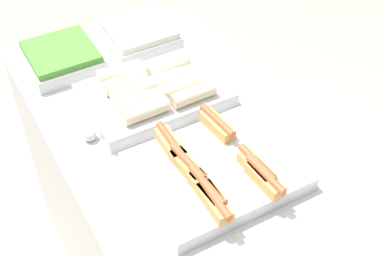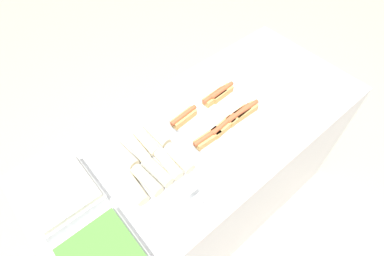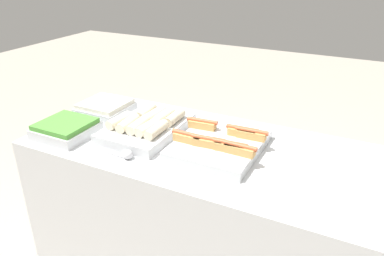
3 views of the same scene
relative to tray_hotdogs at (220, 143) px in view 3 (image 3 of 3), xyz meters
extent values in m
cube|color=silver|center=(-0.05, 0.00, -0.50)|extent=(1.75, 0.77, 0.94)
cube|color=silver|center=(0.00, 0.00, -0.01)|extent=(0.37, 0.45, 0.05)
cube|color=tan|center=(-0.13, 0.08, 0.03)|extent=(0.14, 0.06, 0.04)
cylinder|color=#C15633|center=(-0.13, 0.08, 0.05)|extent=(0.15, 0.03, 0.02)
cube|color=tan|center=(0.12, 0.08, 0.03)|extent=(0.14, 0.05, 0.04)
cylinder|color=#C15633|center=(0.12, 0.08, 0.05)|extent=(0.15, 0.03, 0.02)
cube|color=tan|center=(0.12, -0.08, 0.03)|extent=(0.13, 0.05, 0.04)
cylinder|color=#C15633|center=(0.12, -0.08, 0.05)|extent=(0.15, 0.03, 0.02)
cube|color=tan|center=(-0.13, -0.08, 0.03)|extent=(0.13, 0.05, 0.04)
cylinder|color=#C15633|center=(-0.13, -0.08, 0.05)|extent=(0.15, 0.03, 0.02)
cube|color=tan|center=(0.07, 0.09, 0.03)|extent=(0.14, 0.05, 0.04)
cylinder|color=#C15633|center=(0.07, 0.09, 0.05)|extent=(0.15, 0.03, 0.02)
cube|color=tan|center=(0.07, -0.08, 0.03)|extent=(0.14, 0.05, 0.04)
cylinder|color=#C15633|center=(0.07, -0.08, 0.05)|extent=(0.15, 0.03, 0.02)
cube|color=tan|center=(-0.03, -0.08, 0.03)|extent=(0.14, 0.06, 0.04)
cylinder|color=#C15633|center=(-0.03, -0.08, 0.05)|extent=(0.15, 0.04, 0.02)
cube|color=silver|center=(-0.40, 0.00, -0.01)|extent=(0.32, 0.47, 0.05)
cylinder|color=beige|center=(-0.46, -0.08, 0.04)|extent=(0.06, 0.15, 0.05)
cylinder|color=beige|center=(-0.40, -0.07, 0.04)|extent=(0.06, 0.15, 0.05)
cylinder|color=beige|center=(-0.34, -0.08, 0.04)|extent=(0.06, 0.15, 0.05)
cylinder|color=beige|center=(-0.29, 0.09, 0.04)|extent=(0.05, 0.15, 0.05)
cylinder|color=beige|center=(-0.46, 0.09, 0.04)|extent=(0.06, 0.15, 0.05)
cylinder|color=beige|center=(-0.40, 0.08, 0.04)|extent=(0.06, 0.15, 0.05)
cylinder|color=beige|center=(-0.29, -0.08, 0.04)|extent=(0.05, 0.15, 0.05)
cylinder|color=beige|center=(-0.35, 0.08, 0.04)|extent=(0.05, 0.15, 0.05)
cylinder|color=beige|center=(-0.51, -0.07, 0.04)|extent=(0.06, 0.15, 0.05)
cube|color=silver|center=(-0.74, -0.20, -0.01)|extent=(0.26, 0.25, 0.05)
cube|color=#4C9338|center=(-0.74, -0.20, 0.03)|extent=(0.24, 0.23, 0.02)
cube|color=silver|center=(-0.74, 0.10, -0.01)|extent=(0.26, 0.25, 0.05)
cube|color=silver|center=(-0.74, 0.10, 0.03)|extent=(0.24, 0.23, 0.02)
cylinder|color=silver|center=(-0.42, -0.26, -0.03)|extent=(0.18, 0.02, 0.01)
sphere|color=silver|center=(-0.33, -0.26, -0.01)|extent=(0.04, 0.04, 0.04)
camera|label=1|loc=(0.87, -0.57, 1.14)|focal=50.00mm
camera|label=2|loc=(-0.69, -0.63, 1.12)|focal=28.00mm
camera|label=3|loc=(0.57, -1.42, 0.79)|focal=35.00mm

